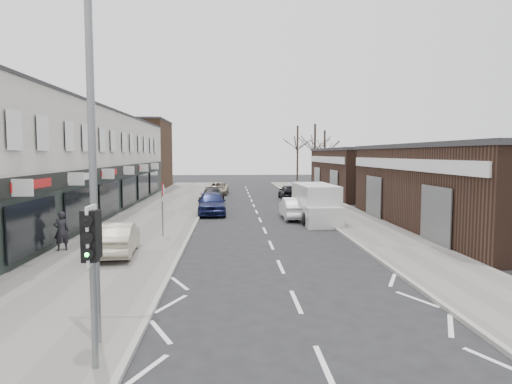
{
  "coord_description": "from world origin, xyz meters",
  "views": [
    {
      "loc": [
        -1.82,
        -10.49,
        4.17
      ],
      "look_at": [
        -0.8,
        8.14,
        2.6
      ],
      "focal_mm": 32.0,
      "sensor_mm": 36.0,
      "label": 1
    }
  ],
  "objects": [
    {
      "name": "tree_far_b",
      "position": [
        11.5,
        54.0,
        0.0
      ],
      "size": [
        3.6,
        3.6,
        7.5
      ],
      "primitive_type": null,
      "color": "#382D26",
      "rests_on": "ground"
    },
    {
      "name": "pavement_right",
      "position": [
        5.75,
        22.0,
        0.06
      ],
      "size": [
        3.5,
        64.0,
        0.12
      ],
      "primitive_type": "cube",
      "color": "slate",
      "rests_on": "ground"
    },
    {
      "name": "parked_car_left_a",
      "position": [
        -3.16,
        20.71,
        0.79
      ],
      "size": [
        2.09,
        4.74,
        1.59
      ],
      "primitive_type": "imported",
      "rotation": [
        0.0,
        0.0,
        0.05
      ],
      "color": "#161C47",
      "rests_on": "ground"
    },
    {
      "name": "white_van",
      "position": [
        3.4,
        17.17,
        1.08
      ],
      "size": [
        2.28,
        5.95,
        2.29
      ],
      "rotation": [
        0.0,
        0.0,
        0.04
      ],
      "color": "silver",
      "rests_on": "ground"
    },
    {
      "name": "tree_far_c",
      "position": [
        8.5,
        60.0,
        0.0
      ],
      "size": [
        3.6,
        3.6,
        8.5
      ],
      "primitive_type": null,
      "color": "#382D26",
      "rests_on": "ground"
    },
    {
      "name": "parked_car_right_b",
      "position": [
        3.48,
        31.18,
        0.67
      ],
      "size": [
        1.64,
        3.97,
        1.35
      ],
      "primitive_type": "imported",
      "rotation": [
        0.0,
        0.0,
        3.15
      ],
      "color": "black",
      "rests_on": "ground"
    },
    {
      "name": "right_unit_far",
      "position": [
        12.5,
        34.0,
        2.25
      ],
      "size": [
        10.0,
        16.0,
        4.5
      ],
      "primitive_type": "cube",
      "color": "#352118",
      "rests_on": "ground"
    },
    {
      "name": "right_unit_near",
      "position": [
        12.5,
        14.0,
        2.25
      ],
      "size": [
        10.0,
        18.0,
        4.5
      ],
      "primitive_type": "cube",
      "color": "#352118",
      "rests_on": "ground"
    },
    {
      "name": "tree_far_a",
      "position": [
        9.0,
        48.0,
        0.0
      ],
      "size": [
        3.6,
        3.6,
        8.0
      ],
      "primitive_type": null,
      "color": "#382D26",
      "rests_on": "ground"
    },
    {
      "name": "shop_terrace_left",
      "position": [
        -13.5,
        19.5,
        3.55
      ],
      "size": [
        8.0,
        41.0,
        7.1
      ],
      "primitive_type": "cube",
      "color": "beige",
      "rests_on": "ground"
    },
    {
      "name": "parked_car_left_c",
      "position": [
        -3.19,
        36.32,
        0.62
      ],
      "size": [
        2.3,
        4.56,
        1.24
      ],
      "primitive_type": "imported",
      "rotation": [
        0.0,
        0.0,
        -0.05
      ],
      "color": "#ABA189",
      "rests_on": "ground"
    },
    {
      "name": "warning_sign",
      "position": [
        -5.16,
        12.0,
        2.2
      ],
      "size": [
        0.12,
        0.8,
        2.7
      ],
      "color": "slate",
      "rests_on": "pavement_left"
    },
    {
      "name": "parked_car_right_a",
      "position": [
        2.2,
        18.38,
        0.69
      ],
      "size": [
        1.49,
        4.21,
        1.38
      ],
      "primitive_type": "imported",
      "rotation": [
        0.0,
        0.0,
        3.15
      ],
      "color": "white",
      "rests_on": "ground"
    },
    {
      "name": "pavement_left",
      "position": [
        -6.75,
        22.0,
        0.06
      ],
      "size": [
        5.5,
        64.0,
        0.12
      ],
      "primitive_type": "cube",
      "color": "slate",
      "rests_on": "ground"
    },
    {
      "name": "parked_car_left_b",
      "position": [
        -3.4,
        27.23,
        0.66
      ],
      "size": [
        2.09,
        4.62,
        1.31
      ],
      "primitive_type": "imported",
      "rotation": [
        0.0,
        0.0,
        -0.06
      ],
      "color": "black",
      "rests_on": "ground"
    },
    {
      "name": "traffic_light",
      "position": [
        -4.4,
        -2.02,
        2.41
      ],
      "size": [
        0.28,
        0.6,
        3.1
      ],
      "color": "slate",
      "rests_on": "pavement_left"
    },
    {
      "name": "sedan_on_pavement",
      "position": [
        -6.4,
        7.85,
        0.78
      ],
      "size": [
        1.78,
        4.14,
        1.33
      ],
      "primitive_type": "imported",
      "rotation": [
        0.0,
        0.0,
        3.24
      ],
      "color": "#A19781",
      "rests_on": "pavement_left"
    },
    {
      "name": "ground",
      "position": [
        0.0,
        0.0,
        0.0
      ],
      "size": [
        160.0,
        160.0,
        0.0
      ],
      "primitive_type": "plane",
      "color": "black",
      "rests_on": "ground"
    },
    {
      "name": "brick_block_far",
      "position": [
        -13.5,
        45.0,
        4.0
      ],
      "size": [
        8.0,
        10.0,
        8.0
      ],
      "primitive_type": "cube",
      "color": "#472E1E",
      "rests_on": "ground"
    },
    {
      "name": "street_lamp",
      "position": [
        -4.53,
        -0.8,
        4.62
      ],
      "size": [
        2.23,
        0.22,
        8.0
      ],
      "color": "slate",
      "rests_on": "pavement_left"
    },
    {
      "name": "pedestrian",
      "position": [
        -8.92,
        8.79,
        0.95
      ],
      "size": [
        0.71,
        0.59,
        1.66
      ],
      "primitive_type": "imported",
      "rotation": [
        0.0,
        0.0,
        3.51
      ],
      "color": "black",
      "rests_on": "pavement_left"
    }
  ]
}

